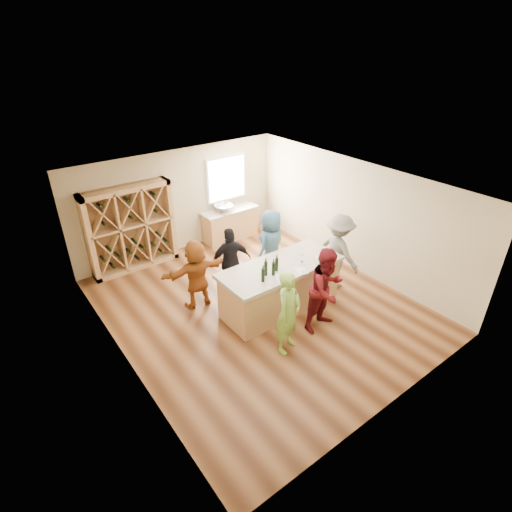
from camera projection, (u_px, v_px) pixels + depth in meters
floor at (258, 307)px, 9.03m from camera, size 6.00×7.00×0.10m
ceiling at (258, 184)px, 7.61m from camera, size 6.00×7.00×0.10m
wall_back at (179, 201)px, 10.80m from camera, size 6.00×0.10×2.80m
wall_front at (404, 343)px, 5.85m from camera, size 6.00×0.10×2.80m
wall_left at (114, 303)px, 6.72m from camera, size 0.10×7.00×2.80m
wall_right at (355, 216)px, 9.92m from camera, size 0.10×7.00×2.80m
window_frame at (226, 178)px, 11.36m from camera, size 1.30×0.06×1.30m
window_pane at (227, 179)px, 11.33m from camera, size 1.18×0.01×1.18m
wine_rack at (131, 229)px, 9.96m from camera, size 2.20×0.45×2.20m
back_counter_base at (230, 225)px, 11.76m from camera, size 1.60×0.58×0.86m
back_counter_top at (230, 210)px, 11.54m from camera, size 1.70×0.62×0.06m
sink at (224, 208)px, 11.37m from camera, size 0.54×0.54×0.19m
faucet at (220, 204)px, 11.47m from camera, size 0.02×0.02×0.30m
tasting_counter_base at (280, 288)px, 8.71m from camera, size 2.60×1.00×1.00m
tasting_counter_top at (281, 267)px, 8.45m from camera, size 2.72×1.12×0.08m
wine_bottle_b at (263, 275)px, 7.82m from camera, size 0.07×0.07×0.29m
wine_bottle_c at (266, 268)px, 8.02m from camera, size 0.09×0.09×0.31m
wine_bottle_d at (273, 269)px, 8.03m from camera, size 0.09×0.09×0.29m
wine_bottle_e at (277, 265)px, 8.17m from camera, size 0.09×0.09×0.29m
wine_glass_a at (284, 274)px, 7.94m from camera, size 0.09×0.09×0.19m
wine_glass_b at (303, 268)px, 8.15m from camera, size 0.09×0.09×0.18m
wine_glass_c at (319, 261)px, 8.41m from camera, size 0.07×0.07×0.17m
wine_glass_d at (302, 258)px, 8.51m from camera, size 0.07×0.07×0.18m
wine_glass_e at (323, 254)px, 8.68m from camera, size 0.07×0.07×0.18m
tasting_menu_a at (281, 277)px, 8.01m from camera, size 0.31×0.36×0.00m
tasting_menu_b at (301, 271)px, 8.24m from camera, size 0.29×0.34×0.00m
tasting_menu_c at (322, 259)px, 8.66m from camera, size 0.30×0.34×0.00m
person_near_left at (288, 312)px, 7.37m from camera, size 0.75×0.65×1.71m
person_near_right at (326, 289)px, 7.95m from camera, size 0.92×0.55×1.81m
person_server at (338, 251)px, 9.32m from camera, size 0.57×1.19×1.82m
person_far_mid at (231, 261)px, 9.10m from camera, size 1.06×0.74×1.64m
person_far_right at (271, 245)px, 9.61m from camera, size 0.99×0.78×1.79m
person_far_left at (196, 274)px, 8.65m from camera, size 1.53×0.66×1.60m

